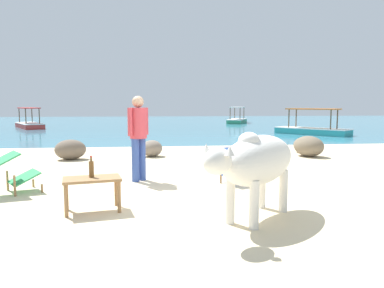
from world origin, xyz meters
TOP-DOWN VIEW (x-y plane):
  - sand_beach at (0.00, 0.00)m, footprint 18.00×14.00m
  - water_surface at (0.00, 22.00)m, footprint 60.00×36.00m
  - cow at (0.51, -1.25)m, footprint 1.66×1.74m
  - low_bench_table at (-1.63, -0.68)m, footprint 0.83×0.58m
  - bottle at (-1.63, -0.65)m, footprint 0.07×0.07m
  - deck_chair_near at (0.72, 0.91)m, footprint 0.76×0.90m
  - deck_chair_far at (-3.08, 0.53)m, footprint 0.93×0.85m
  - person_standing at (-1.06, 1.27)m, footprint 0.38×0.40m
  - shore_rock_large at (-2.95, 4.23)m, footprint 0.92×0.79m
  - shore_rock_medium at (3.79, 4.92)m, footprint 0.73×0.65m
  - shore_rock_small at (-0.80, 4.56)m, footprint 0.81×0.81m
  - shore_rock_flat at (3.59, 4.07)m, footprint 0.99×1.11m
  - boat_teal at (7.16, 11.63)m, footprint 3.25×3.55m
  - boat_red at (-8.44, 18.37)m, footprint 2.75×3.78m
  - boat_green at (6.09, 23.04)m, footprint 2.46×3.84m

SIDE VIEW (x-z plane):
  - water_surface at x=0.00m, z-range -0.01..0.01m
  - sand_beach at x=0.00m, z-range 0.00..0.04m
  - shore_rock_small at x=-0.80m, z-range 0.04..0.50m
  - shore_rock_medium at x=3.79m, z-range 0.04..0.51m
  - boat_teal at x=7.16m, z-range -0.35..0.94m
  - boat_red at x=-8.44m, z-range -0.35..0.94m
  - boat_green at x=6.09m, z-range -0.35..0.94m
  - shore_rock_large at x=-2.95m, z-range 0.04..0.57m
  - shore_rock_flat at x=3.59m, z-range 0.04..0.62m
  - deck_chair_near at x=0.72m, z-range 0.08..0.77m
  - deck_chair_far at x=-3.08m, z-range 0.08..0.77m
  - low_bench_table at x=-1.63m, z-range 0.19..0.66m
  - bottle at x=-1.63m, z-range 0.48..0.78m
  - cow at x=0.51m, z-range 0.22..1.35m
  - person_standing at x=-1.06m, z-range 0.18..1.80m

